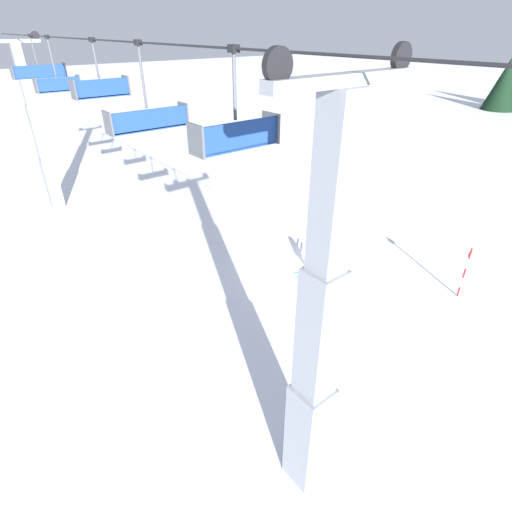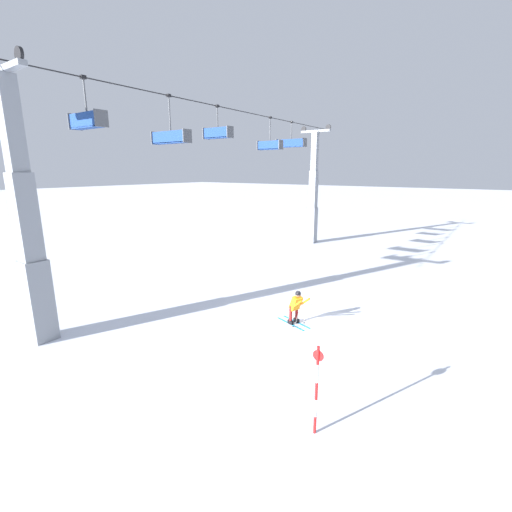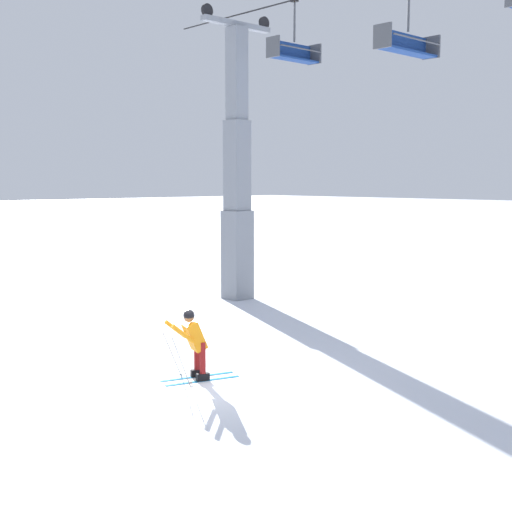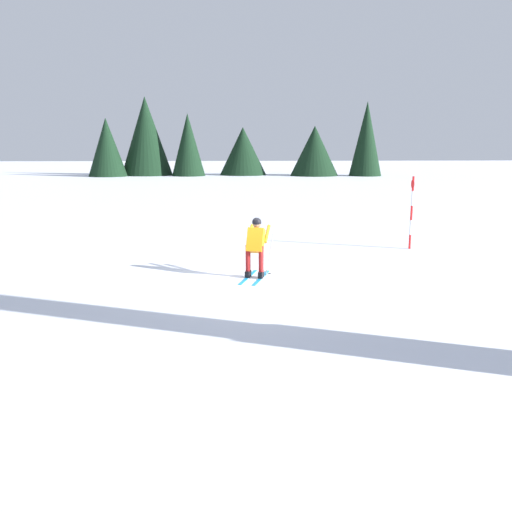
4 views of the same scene
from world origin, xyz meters
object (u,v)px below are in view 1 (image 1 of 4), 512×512
chairlift_seat_nearest (238,135)px  chairlift_seat_fourth (58,84)px  chairlift_seat_middle (101,88)px  chairlift_seat_farthest (40,72)px  chairlift_seat_second (149,119)px  lift_tower_far (41,142)px  lift_tower_near (316,356)px  trail_marker_pole (465,271)px  skier_carving_main (314,256)px

chairlift_seat_nearest → chairlift_seat_fourth: size_ratio=0.90×
chairlift_seat_middle → chairlift_seat_farthest: (8.45, 0.00, -0.09)m
chairlift_seat_second → lift_tower_far: bearing=-0.0°
chairlift_seat_middle → lift_tower_near: bearing=180.0°
chairlift_seat_farthest → trail_marker_pole: bearing=-148.0°
skier_carving_main → lift_tower_far: bearing=24.4°
trail_marker_pole → chairlift_seat_middle: bearing=50.5°
chairlift_seat_second → trail_marker_pole: bearing=-116.6°
lift_tower_far → chairlift_seat_farthest: 5.93m
chairlift_seat_fourth → chairlift_seat_nearest: bearing=180.0°
chairlift_seat_nearest → chairlift_seat_second: size_ratio=0.83×
lift_tower_near → chairlift_seat_middle: bearing=-0.0°
skier_carving_main → lift_tower_near: lift_tower_near is taller
chairlift_seat_second → skier_carving_main: bearing=-90.7°
chairlift_seat_second → chairlift_seat_middle: 3.58m
chairlift_seat_fourth → trail_marker_pole: size_ratio=0.92×
chairlift_seat_second → chairlift_seat_fourth: size_ratio=1.07×
lift_tower_near → chairlift_seat_farthest: (18.99, -0.00, 4.24)m
skier_carving_main → trail_marker_pole: 6.48m
chairlift_seat_nearest → chairlift_seat_fourth: bearing=0.0°
chairlift_seat_second → chairlift_seat_fourth: 9.03m
chairlift_seat_second → chairlift_seat_farthest: (11.99, -0.00, 0.38)m
chairlift_seat_middle → chairlift_seat_fourth: bearing=0.0°
skier_carving_main → lift_tower_near: bearing=133.0°
chairlift_seat_farthest → chairlift_seat_fourth: bearing=180.0°
chairlift_seat_farthest → trail_marker_pole: 21.83m
chairlift_seat_second → chairlift_seat_middle: same height
lift_tower_near → chairlift_seat_farthest: bearing=-0.0°
chairlift_seat_fourth → trail_marker_pole: (-14.52, -10.95, -6.87)m
lift_tower_far → chairlift_seat_fourth: (-7.15, 0.00, 3.93)m
skier_carving_main → lift_tower_far: (16.28, 7.40, 3.34)m
lift_tower_far → chairlift_seat_middle: bearing=180.0°
skier_carving_main → chairlift_seat_farthest: (12.08, 7.40, 7.54)m
chairlift_seat_middle → chairlift_seat_fourth: 5.50m
lift_tower_near → lift_tower_far: same height
skier_carving_main → lift_tower_far: size_ratio=0.17×
skier_carving_main → lift_tower_near: size_ratio=0.17×
chairlift_seat_second → chairlift_seat_fourth: (9.03, -0.00, 0.11)m
chairlift_seat_second → chairlift_seat_farthest: same height
skier_carving_main → lift_tower_far: lift_tower_far is taller
lift_tower_near → chairlift_seat_middle: (10.54, -0.00, 4.32)m
chairlift_seat_nearest → chairlift_seat_fourth: (13.33, 0.00, -0.22)m
lift_tower_near → chairlift_seat_nearest: lift_tower_near is taller
chairlift_seat_fourth → chairlift_seat_farthest: 2.97m
chairlift_seat_nearest → skier_carving_main: bearing=-60.4°
lift_tower_near → trail_marker_pole: size_ratio=4.22×
lift_tower_far → chairlift_seat_nearest: (-20.48, 0.00, 4.15)m
chairlift_seat_nearest → chairlift_seat_farthest: same height
lift_tower_far → chairlift_seat_farthest: lift_tower_far is taller
trail_marker_pole → chairlift_seat_second: bearing=63.4°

